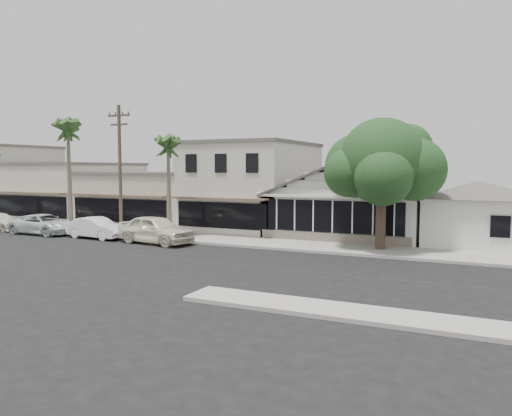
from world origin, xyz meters
The scene contains 16 objects.
ground centered at (0.00, 0.00, 0.00)m, with size 140.00×140.00×0.00m, color black.
sidewalk_north centered at (-8.00, 6.75, 0.07)m, with size 90.00×3.50×0.15m, color #9E9991.
sidewalk_south centered at (14.00, -5.80, 0.07)m, with size 20.00×1.80×0.15m, color #9E9991.
corner_shop centered at (5.00, 12.47, 2.62)m, with size 10.40×8.60×5.10m.
side_cottage centered at (13.20, 11.50, 1.50)m, with size 6.00×6.00×3.00m, color white.
row_building_near centered at (-3.00, 13.50, 3.25)m, with size 8.00×10.00×6.50m, color silver.
row_building_midnear centered at (-12.00, 13.50, 2.10)m, with size 10.00×10.00×4.20m, color #B8B3A5.
row_building_midfar centered at (-22.50, 13.50, 2.50)m, with size 11.00×10.00×5.00m, color silver.
utility_pole centered at (-9.00, 5.20, 4.79)m, with size 1.80×0.24×9.00m.
car_0 centered at (-5.19, 3.98, 0.90)m, with size 2.12×5.27×1.80m, color silver.
car_1 centered at (-10.19, 4.10, 0.72)m, with size 1.53×4.38×1.44m, color white.
car_2 centered at (-15.19, 4.15, 0.72)m, with size 2.39×5.19×1.44m, color silver.
car_3 centered at (-20.19, 4.38, 0.64)m, with size 1.81×4.44×1.29m, color white.
shade_tree centered at (8.19, 7.28, 5.01)m, with size 6.85×6.20×7.60m.
palm_east centered at (-5.73, 6.20, 6.25)m, with size 3.19×3.19×7.33m.
palm_mid centered at (-14.12, 5.63, 7.55)m, with size 3.48×3.48×8.80m.
Camera 1 is at (13.98, -21.51, 4.79)m, focal length 35.00 mm.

